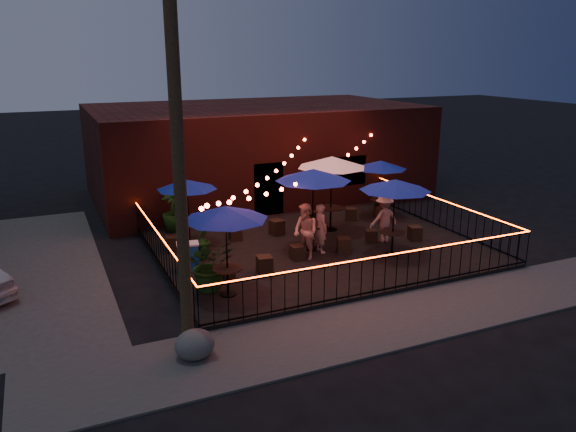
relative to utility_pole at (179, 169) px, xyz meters
name	(u,v)px	position (x,y,z in m)	size (l,w,h in m)	color
ground	(346,271)	(5.40, 2.60, -4.00)	(110.00, 110.00, 0.00)	black
patio	(316,248)	(5.40, 4.60, -3.92)	(10.00, 8.00, 0.15)	black
sidewalk	(412,316)	(5.40, -0.65, -3.98)	(18.00, 2.50, 0.05)	#3D3A38
brick_building	(256,150)	(6.40, 12.59, -2.00)	(14.00, 8.00, 4.00)	#39140F
utility_pole	(179,169)	(0.00, 0.00, 0.00)	(0.26, 0.26, 8.00)	#332214
fence_front	(385,274)	(5.40, 0.60, -3.34)	(10.00, 0.04, 1.04)	black
fence_left	(161,253)	(0.40, 4.60, -3.34)	(0.04, 8.00, 1.04)	black
fence_right	(440,214)	(10.40, 4.60, -3.34)	(0.04, 8.00, 1.04)	black
festoon_lights	(291,180)	(4.39, 4.30, -1.48)	(10.02, 8.72, 1.32)	#FF311F
cafe_table_0	(226,214)	(1.60, 2.14, -1.66)	(2.47, 2.47, 2.39)	black
cafe_table_1	(187,185)	(1.73, 6.57, -1.88)	(2.52, 2.52, 2.15)	black
cafe_table_2	(313,176)	(5.18, 4.39, -1.46)	(3.14, 3.14, 2.62)	black
cafe_table_3	(332,163)	(6.68, 5.96, -1.44)	(2.79, 2.79, 2.64)	black
cafe_table_4	(395,186)	(7.23, 2.95, -1.66)	(2.55, 2.55, 2.40)	black
cafe_table_5	(381,166)	(9.20, 6.74, -1.86)	(2.50, 2.50, 2.17)	black
bistro_chair_0	(227,271)	(1.93, 3.22, -3.64)	(0.35, 0.35, 0.42)	black
bistro_chair_1	(264,265)	(3.03, 3.14, -3.60)	(0.42, 0.42, 0.50)	black
bistro_chair_2	(173,244)	(1.06, 6.02, -3.60)	(0.43, 0.43, 0.51)	black
bistro_chair_3	(235,233)	(3.23, 6.31, -3.62)	(0.40, 0.40, 0.47)	black
bistro_chair_4	(297,252)	(4.34, 3.76, -3.63)	(0.38, 0.38, 0.45)	black
bistro_chair_5	(344,245)	(5.94, 3.71, -3.61)	(0.41, 0.41, 0.49)	black
bistro_chair_6	(277,227)	(4.74, 6.28, -3.60)	(0.43, 0.43, 0.51)	black
bistro_chair_7	(310,218)	(6.30, 6.84, -3.61)	(0.41, 0.41, 0.48)	black
bistro_chair_8	(371,236)	(7.26, 4.20, -3.64)	(0.35, 0.35, 0.42)	black
bistro_chair_9	(415,233)	(8.74, 3.82, -3.61)	(0.40, 0.40, 0.47)	black
bistro_chair_10	(351,214)	(7.97, 6.73, -3.62)	(0.39, 0.39, 0.46)	black
bistro_chair_11	(380,211)	(9.20, 6.66, -3.62)	(0.39, 0.39, 0.47)	black
patron_a	(321,228)	(5.31, 4.07, -3.07)	(0.57, 0.37, 1.57)	tan
patron_b	(306,232)	(4.60, 3.72, -2.99)	(0.84, 0.65, 1.73)	tan
patron_c	(384,218)	(7.68, 4.12, -3.05)	(1.03, 0.59, 1.60)	tan
potted_shrub_a	(210,264)	(1.29, 2.65, -3.14)	(1.27, 1.10, 1.41)	#113411
potted_shrub_b	(203,239)	(1.77, 5.03, -3.23)	(0.69, 0.55, 1.25)	#163811
potted_shrub_c	(174,210)	(1.60, 8.11, -3.08)	(0.86, 0.86, 1.54)	#183C0C
cooler	(188,256)	(1.10, 4.25, -3.43)	(0.70, 0.56, 0.83)	#154DA3
boulder	(195,345)	(0.04, -0.40, -3.66)	(0.87, 0.74, 0.68)	#4D4E48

